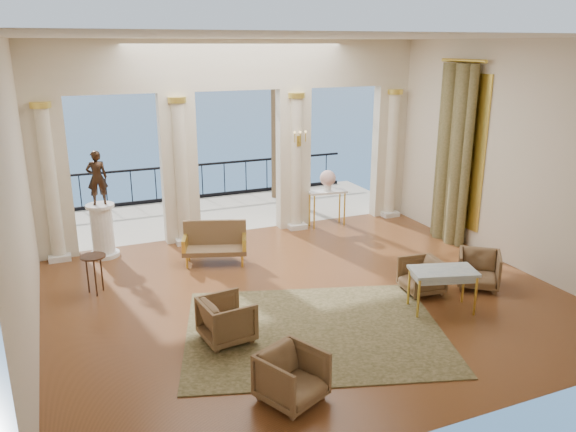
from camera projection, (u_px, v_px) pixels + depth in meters
name	position (u px, v px, depth m)	size (l,w,h in m)	color
floor	(307.00, 295.00, 10.25)	(9.00, 9.00, 0.00)	#442811
room_walls	(339.00, 149.00, 8.42)	(9.00, 9.00, 9.00)	beige
arcade	(238.00, 126.00, 12.86)	(9.00, 0.56, 4.50)	beige
terrace	(218.00, 213.00, 15.37)	(10.00, 3.60, 0.10)	#BEB29F
balustrade	(202.00, 184.00, 16.64)	(9.00, 0.06, 1.03)	black
palm_tree	(274.00, 55.00, 15.60)	(2.00, 2.00, 4.50)	#4C3823
sea	(89.00, 138.00, 64.84)	(160.00, 160.00, 0.00)	#2F5790
curtain	(453.00, 155.00, 12.57)	(0.33, 1.40, 4.09)	brown
window_frame	(460.00, 150.00, 12.62)	(0.04, 1.60, 3.40)	#E7C54C
wall_sconce	(299.00, 140.00, 13.20)	(0.30, 0.11, 0.33)	#E7C54C
rug	(314.00, 330.00, 8.96)	(4.06, 3.15, 0.02)	#303418
armchair_a	(292.00, 374.00, 7.12)	(0.73, 0.69, 0.75)	#45301A
armchair_b	(479.00, 268.00, 10.50)	(0.74, 0.69, 0.76)	#45301A
armchair_c	(422.00, 274.00, 10.27)	(0.68, 0.64, 0.70)	#45301A
armchair_d	(227.00, 318.00, 8.59)	(0.74, 0.69, 0.76)	#45301A
settee	(215.00, 243.00, 11.68)	(1.42, 0.95, 0.87)	#45301A
game_table	(443.00, 274.00, 9.48)	(1.21, 0.88, 0.75)	#96ADBB
pedestal	(102.00, 231.00, 11.98)	(0.63, 0.63, 1.16)	silver
statue	(97.00, 178.00, 11.63)	(0.42, 0.28, 1.15)	black
console_table	(327.00, 197.00, 13.97)	(0.98, 0.47, 0.90)	silver
urn	(328.00, 179.00, 13.84)	(0.39, 0.39, 0.52)	white
side_table	(93.00, 261.00, 10.15)	(0.45, 0.45, 0.73)	black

